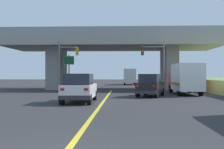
% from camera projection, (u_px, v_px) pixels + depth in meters
% --- Properties ---
extents(ground, '(160.00, 160.00, 0.00)m').
position_uv_depth(ground, '(112.00, 89.00, 37.24)').
color(ground, '#2B2B2D').
extents(overpass_bridge, '(28.12, 9.55, 7.76)m').
position_uv_depth(overpass_bridge, '(112.00, 49.00, 37.25)').
color(overpass_bridge, gray).
rests_on(overpass_bridge, ground).
extents(lane_divider_stripe, '(0.20, 27.81, 0.01)m').
position_uv_depth(lane_divider_stripe, '(104.00, 101.00, 20.26)').
color(lane_divider_stripe, yellow).
rests_on(lane_divider_stripe, ground).
extents(suv_lead, '(2.04, 4.57, 2.02)m').
position_uv_depth(suv_lead, '(80.00, 88.00, 19.23)').
color(suv_lead, silver).
rests_on(suv_lead, ground).
extents(suv_crossing, '(3.01, 4.61, 2.02)m').
position_uv_depth(suv_crossing, '(150.00, 85.00, 24.41)').
color(suv_crossing, black).
rests_on(suv_crossing, ground).
extents(box_truck, '(2.33, 6.49, 3.01)m').
position_uv_depth(box_truck, '(185.00, 78.00, 27.04)').
color(box_truck, red).
rests_on(box_truck, ground).
extents(traffic_signal_nearside, '(2.73, 0.36, 5.85)m').
position_uv_depth(traffic_signal_nearside, '(157.00, 60.00, 31.46)').
color(traffic_signal_nearside, slate).
rests_on(traffic_signal_nearside, ground).
extents(traffic_signal_farside, '(2.41, 0.36, 5.95)m').
position_uv_depth(traffic_signal_farside, '(65.00, 60.00, 32.43)').
color(traffic_signal_farside, slate).
rests_on(traffic_signal_farside, ground).
extents(highway_sign, '(1.37, 0.17, 4.55)m').
position_uv_depth(highway_sign, '(69.00, 65.00, 35.63)').
color(highway_sign, '#56595E').
rests_on(highway_sign, ground).
extents(semi_truck_distant, '(2.33, 6.95, 3.11)m').
position_uv_depth(semi_truck_distant, '(130.00, 76.00, 54.18)').
color(semi_truck_distant, silver).
rests_on(semi_truck_distant, ground).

